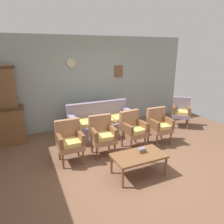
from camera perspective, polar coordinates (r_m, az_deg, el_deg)
The scene contains 11 objects.
ground_plane at distance 4.48m, azimuth 6.06°, elevation -14.24°, with size 7.68×7.68×0.00m, color brown.
wall_back_with_decor at distance 6.30m, azimuth -5.77°, elevation 8.20°, with size 6.40×0.09×2.70m.
side_cabinet at distance 5.85m, azimuth -28.51°, elevation -3.52°, with size 1.16×0.55×0.93m.
floral_couch at distance 5.72m, azimuth -2.97°, elevation -3.31°, with size 1.80×0.81×0.90m.
armchair_near_cabinet at distance 4.43m, azimuth -11.74°, elevation -7.58°, with size 0.52×0.49×0.90m.
armchair_by_doorway at distance 4.63m, azimuth -2.73°, elevation -6.09°, with size 0.54×0.51×0.90m.
armchair_near_couch_end at distance 4.97m, azimuth 5.78°, elevation -4.47°, with size 0.57×0.54×0.90m.
armchair_row_middle at distance 5.33m, azimuth 12.98°, elevation -3.33°, with size 0.52×0.49×0.90m.
wingback_chair_by_fireplace at distance 6.66m, azimuth 18.68°, elevation 0.32°, with size 0.71×0.71×0.90m.
coffee_table at distance 3.98m, azimuth 7.48°, elevation -12.29°, with size 1.00×0.56×0.42m.
book_stack_on_table at distance 4.04m, azimuth 8.21°, elevation -10.44°, with size 0.15×0.11×0.09m.
Camera 1 is at (-1.98, -3.27, 2.32)m, focal length 32.80 mm.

